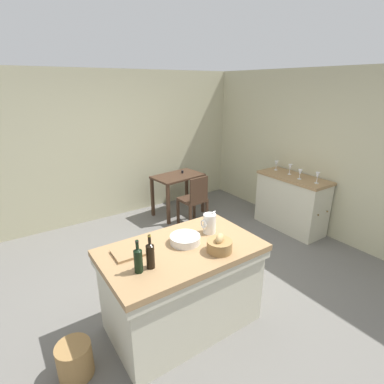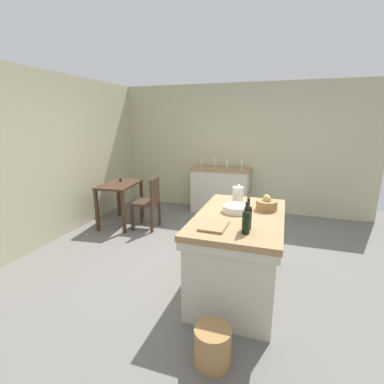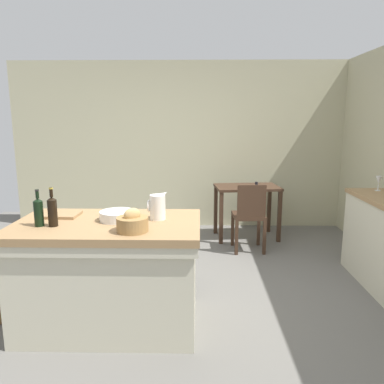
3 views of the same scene
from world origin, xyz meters
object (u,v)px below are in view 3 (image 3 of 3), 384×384
at_px(bread_basket, 132,223).
at_px(cutting_board, 61,215).
at_px(pitcher, 157,207).
at_px(wine_bottle_amber, 39,211).
at_px(wash_bowl, 118,216).
at_px(writing_desk, 247,195).
at_px(island_table, 109,270).
at_px(wooden_chair, 249,215).
at_px(wine_bottle_dark, 52,211).
at_px(wine_glass_right, 379,181).

xyz_separation_m(bread_basket, cutting_board, (-0.70, 0.43, -0.05)).
distance_m(pitcher, wine_bottle_amber, 0.93).
bearing_deg(bread_basket, wash_bowl, 119.75).
xyz_separation_m(writing_desk, wine_bottle_amber, (-1.94, -2.53, 0.38)).
height_order(writing_desk, wash_bowl, wash_bowl).
bearing_deg(cutting_board, island_table, -21.78).
xyz_separation_m(writing_desk, pitcher, (-1.04, -2.30, 0.36)).
bearing_deg(writing_desk, cutting_board, -130.24).
bearing_deg(wooden_chair, wash_bowl, -127.10).
bearing_deg(wine_bottle_dark, writing_desk, 54.15).
distance_m(wooden_chair, pitcher, 2.04).
bearing_deg(wine_bottle_dark, wine_glass_right, 23.59).
relative_size(wooden_chair, wine_bottle_dark, 2.97).
xyz_separation_m(wooden_chair, wine_glass_right, (1.35, -0.56, 0.54)).
xyz_separation_m(wooden_chair, wash_bowl, (-1.32, -1.75, 0.44)).
height_order(wine_bottle_dark, wine_glass_right, wine_bottle_dark).
relative_size(wash_bowl, cutting_board, 0.96).
distance_m(bread_basket, cutting_board, 0.82).
relative_size(writing_desk, wine_bottle_dark, 3.12).
bearing_deg(writing_desk, wine_bottle_amber, -127.45).
relative_size(pitcher, wash_bowl, 0.84).
height_order(island_table, wash_bowl, wash_bowl).
xyz_separation_m(cutting_board, wine_glass_right, (3.19, 1.07, 0.13)).
bearing_deg(wine_bottle_amber, writing_desk, 52.55).
distance_m(wooden_chair, wine_bottle_amber, 2.76).
bearing_deg(cutting_board, wash_bowl, -13.05).
distance_m(wash_bowl, bread_basket, 0.36).
bearing_deg(wash_bowl, wine_bottle_dark, -158.46).
distance_m(pitcher, bread_basket, 0.38).
height_order(pitcher, bread_basket, pitcher).
xyz_separation_m(writing_desk, wooden_chair, (-0.04, -0.59, -0.14)).
distance_m(writing_desk, wooden_chair, 0.61).
distance_m(wine_bottle_amber, wine_glass_right, 3.53).
xyz_separation_m(cutting_board, wine_bottle_dark, (0.05, -0.30, 0.11)).
height_order(wash_bowl, bread_basket, bread_basket).
distance_m(writing_desk, wash_bowl, 2.73).
distance_m(wash_bowl, cutting_board, 0.53).
distance_m(bread_basket, wine_glass_right, 2.91).
bearing_deg(wooden_chair, bread_basket, -119.12).
relative_size(island_table, wash_bowl, 5.09).
height_order(wine_bottle_amber, wine_glass_right, wine_bottle_amber).
relative_size(pitcher, wine_glass_right, 1.52).
bearing_deg(island_table, bread_basket, -44.96).
bearing_deg(bread_basket, wine_bottle_dark, 168.94).
bearing_deg(wine_bottle_amber, wine_bottle_dark, -0.27).
xyz_separation_m(wooden_chair, pitcher, (-1.00, -1.71, 0.51)).
distance_m(island_table, cutting_board, 0.64).
height_order(writing_desk, wine_bottle_amber, wine_bottle_amber).
bearing_deg(cutting_board, wine_glass_right, 18.46).
xyz_separation_m(writing_desk, wash_bowl, (-1.36, -2.34, 0.30)).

